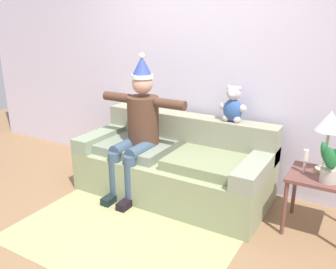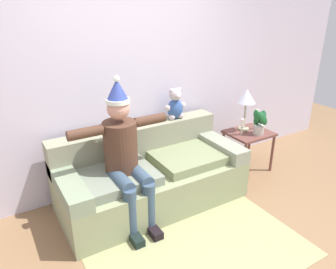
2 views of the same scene
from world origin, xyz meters
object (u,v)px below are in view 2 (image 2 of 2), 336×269
at_px(candle_tall, 242,125).
at_px(potted_plant, 259,122).
at_px(side_table, 249,138).
at_px(couch, 150,175).
at_px(teddy_bear, 175,105).
at_px(table_lamp, 246,98).
at_px(person_seated, 125,153).
at_px(candle_short, 257,117).

bearing_deg(candle_tall, potted_plant, -22.64).
bearing_deg(side_table, couch, 179.48).
bearing_deg(teddy_bear, potted_plant, -22.26).
distance_m(table_lamp, potted_plant, 0.35).
bearing_deg(side_table, candle_tall, -172.74).
distance_m(person_seated, candle_tall, 1.69).
bearing_deg(candle_tall, side_table, 7.26).
distance_m(couch, side_table, 1.49).
distance_m(table_lamp, candle_short, 0.32).
relative_size(teddy_bear, candle_tall, 1.76).
distance_m(teddy_bear, table_lamp, 0.98).
xyz_separation_m(teddy_bear, candle_tall, (0.81, -0.33, -0.31)).
distance_m(couch, teddy_bear, 0.90).
xyz_separation_m(couch, table_lamp, (1.47, 0.08, 0.66)).
bearing_deg(candle_short, potted_plant, -125.62).
distance_m(side_table, candle_short, 0.31).
bearing_deg(potted_plant, side_table, 115.77).
xyz_separation_m(person_seated, potted_plant, (1.89, 0.04, -0.05)).
xyz_separation_m(side_table, candle_tall, (-0.16, -0.02, 0.22)).
xyz_separation_m(couch, person_seated, (-0.36, -0.16, 0.44)).
bearing_deg(candle_short, side_table, -165.71).
bearing_deg(person_seated, potted_plant, 1.34).
xyz_separation_m(candle_tall, candle_short, (0.31, 0.06, 0.04)).
bearing_deg(person_seated, candle_short, 5.47).
distance_m(couch, table_lamp, 1.61).
bearing_deg(potted_plant, candle_tall, 157.36).
bearing_deg(potted_plant, teddy_bear, 157.74).
height_order(teddy_bear, candle_tall, teddy_bear).
relative_size(side_table, candle_short, 2.06).
distance_m(person_seated, candle_short, 2.01).
height_order(potted_plant, candle_tall, potted_plant).
bearing_deg(person_seated, couch, 24.67).
bearing_deg(candle_tall, teddy_bear, 157.84).
height_order(table_lamp, potted_plant, table_lamp).
height_order(couch, candle_short, couch).
relative_size(teddy_bear, candle_short, 1.40).
height_order(table_lamp, candle_short, table_lamp).
bearing_deg(side_table, person_seated, -175.30).
height_order(couch, table_lamp, table_lamp).
distance_m(potted_plant, candle_short, 0.18).
bearing_deg(teddy_bear, person_seated, -152.29).
xyz_separation_m(table_lamp, candle_short, (0.17, -0.06, -0.27)).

